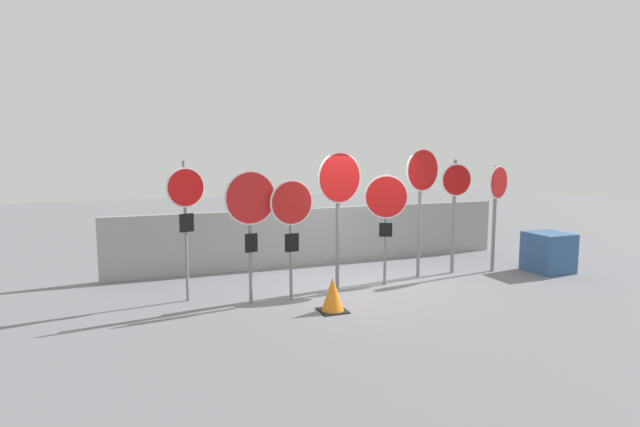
# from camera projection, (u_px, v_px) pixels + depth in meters

# --- Properties ---
(ground_plane) EXTENTS (40.00, 40.00, 0.00)m
(ground_plane) POSITION_uv_depth(u_px,v_px,m) (359.00, 286.00, 9.58)
(ground_plane) COLOR slate
(fence_back) EXTENTS (9.37, 0.12, 1.29)m
(fence_back) POSITION_uv_depth(u_px,v_px,m) (320.00, 236.00, 11.44)
(fence_back) COLOR gray
(fence_back) RESTS_ON ground
(stop_sign_0) EXTENTS (0.66, 0.23, 2.42)m
(stop_sign_0) POSITION_uv_depth(u_px,v_px,m) (186.00, 200.00, 8.41)
(stop_sign_0) COLOR slate
(stop_sign_0) RESTS_ON ground
(stop_sign_1) EXTENTS (0.90, 0.19, 2.27)m
(stop_sign_1) POSITION_uv_depth(u_px,v_px,m) (251.00, 207.00, 8.28)
(stop_sign_1) COLOR slate
(stop_sign_1) RESTS_ON ground
(stop_sign_2) EXTENTS (0.78, 0.14, 2.10)m
(stop_sign_2) POSITION_uv_depth(u_px,v_px,m) (292.00, 211.00, 8.50)
(stop_sign_2) COLOR slate
(stop_sign_2) RESTS_ON ground
(stop_sign_3) EXTENTS (0.93, 0.24, 2.57)m
(stop_sign_3) POSITION_uv_depth(u_px,v_px,m) (339.00, 189.00, 9.15)
(stop_sign_3) COLOR slate
(stop_sign_3) RESTS_ON ground
(stop_sign_4) EXTENTS (0.79, 0.32, 2.14)m
(stop_sign_4) POSITION_uv_depth(u_px,v_px,m) (386.00, 204.00, 9.45)
(stop_sign_4) COLOR slate
(stop_sign_4) RESTS_ON ground
(stop_sign_5) EXTENTS (0.85, 0.22, 2.64)m
(stop_sign_5) POSITION_uv_depth(u_px,v_px,m) (422.00, 183.00, 10.05)
(stop_sign_5) COLOR slate
(stop_sign_5) RESTS_ON ground
(stop_sign_6) EXTENTS (0.68, 0.17, 2.41)m
(stop_sign_6) POSITION_uv_depth(u_px,v_px,m) (455.00, 195.00, 10.41)
(stop_sign_6) COLOR slate
(stop_sign_6) RESTS_ON ground
(stop_sign_7) EXTENTS (0.67, 0.29, 2.28)m
(stop_sign_7) POSITION_uv_depth(u_px,v_px,m) (497.00, 196.00, 10.57)
(stop_sign_7) COLOR slate
(stop_sign_7) RESTS_ON ground
(traffic_cone_0) EXTENTS (0.44, 0.44, 0.56)m
(traffic_cone_0) POSITION_uv_depth(u_px,v_px,m) (333.00, 295.00, 8.05)
(traffic_cone_0) COLOR black
(traffic_cone_0) RESTS_ON ground
(storage_crate) EXTENTS (0.80, 0.85, 0.84)m
(storage_crate) POSITION_uv_depth(u_px,v_px,m) (548.00, 252.00, 10.73)
(storage_crate) COLOR #335684
(storage_crate) RESTS_ON ground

